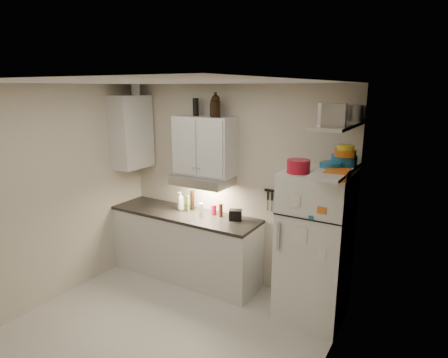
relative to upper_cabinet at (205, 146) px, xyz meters
The scene contains 36 objects.
floor 2.29m from the upper_cabinet, 77.33° to the right, with size 3.20×3.00×0.02m, color #BCB8AD.
ceiling 1.58m from the upper_cabinet, 77.33° to the right, with size 3.20×3.00×0.02m, color white.
back_wall 0.63m from the upper_cabinet, 30.26° to the left, with size 3.20×0.02×2.60m, color beige.
left_wall 1.94m from the upper_cabinet, 134.46° to the right, with size 0.02×3.00×2.60m, color beige.
right_wall 2.39m from the upper_cabinet, 34.95° to the right, with size 0.02×3.00×2.60m, color beige.
base_cabinet 1.41m from the upper_cabinet, 151.63° to the right, with size 2.10×0.60×0.88m, color silver.
countertop 0.97m from the upper_cabinet, 151.63° to the right, with size 2.10×0.62×0.04m, color black.
upper_cabinet is the anchor object (origin of this frame).
side_cabinet 1.15m from the upper_cabinet, behind, with size 0.33×0.55×1.00m, color silver.
range_hood 0.44m from the upper_cabinet, 90.00° to the right, with size 0.76×0.46×0.12m, color silver.
fridge 1.84m from the upper_cabinet, ahead, with size 0.70×0.68×1.70m, color silver.
shelf_hi 1.82m from the upper_cabinet, 10.05° to the right, with size 0.30×0.95×0.03m, color silver.
shelf_lo 1.78m from the upper_cabinet, 10.05° to the right, with size 0.30×0.95×0.03m, color silver.
knife_strip 1.13m from the upper_cabinet, ahead, with size 0.42×0.02×0.03m, color black.
dutch_oven 1.43m from the upper_cabinet, 13.94° to the right, with size 0.24×0.24×0.14m, color #A61328.
book_stack 1.84m from the upper_cabinet, 12.76° to the right, with size 0.21×0.27×0.09m, color orange.
spice_jar 1.64m from the upper_cabinet, ahead, with size 0.06×0.06×0.10m, color silver.
stock_pot 1.84m from the upper_cabinet, ahead, with size 0.24×0.24×0.17m, color silver.
tin_a 1.83m from the upper_cabinet, 14.21° to the right, with size 0.20×0.18×0.20m, color #AAAAAD.
tin_b 1.93m from the upper_cabinet, 17.94° to the right, with size 0.21×0.21×0.21m, color #AAAAAD.
bowl_teal 1.78m from the upper_cabinet, ahead, with size 0.27×0.27×0.11m, color #1A638F.
bowl_orange 1.80m from the upper_cabinet, ahead, with size 0.21×0.21×0.06m, color #C36212.
bowl_yellow 1.81m from the upper_cabinet, ahead, with size 0.17×0.17×0.05m, color gold.
plates 1.70m from the upper_cabinet, ahead, with size 0.21×0.21×0.05m, color #1A638F.
growler_a 0.51m from the upper_cabinet, 12.43° to the left, with size 0.10×0.10×0.23m, color black, non-canonical shape.
growler_b 0.55m from the upper_cabinet, 14.64° to the right, with size 0.12×0.12×0.28m, color black, non-canonical shape.
thermos_a 0.49m from the upper_cabinet, behind, with size 0.07×0.07×0.20m, color black.
thermos_b 0.52m from the upper_cabinet, 158.37° to the left, with size 0.08×0.08×0.22m, color black.
side_jar 1.30m from the upper_cabinet, behind, with size 0.12×0.12×0.16m, color silver.
soap_bottle 0.85m from the upper_cabinet, behind, with size 0.11×0.11×0.28m, color silver.
pepper_mill 0.85m from the upper_cabinet, ahead, with size 0.05×0.05×0.18m, color maroon.
oil_bottle 0.83m from the upper_cabinet, 166.23° to the right, with size 0.04×0.04×0.22m, color #4F6519.
vinegar_bottle 0.80m from the upper_cabinet, behind, with size 0.06×0.06×0.27m, color black.
clear_bottle 0.83m from the upper_cabinet, 84.72° to the right, with size 0.06×0.06×0.17m, color silver.
red_jar 0.85m from the upper_cabinet, ahead, with size 0.07×0.07×0.13m, color #A61328.
caddy 0.96m from the upper_cabinet, ahead, with size 0.16×0.11×0.14m, color black.
Camera 1 is at (2.35, -2.62, 2.55)m, focal length 30.00 mm.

